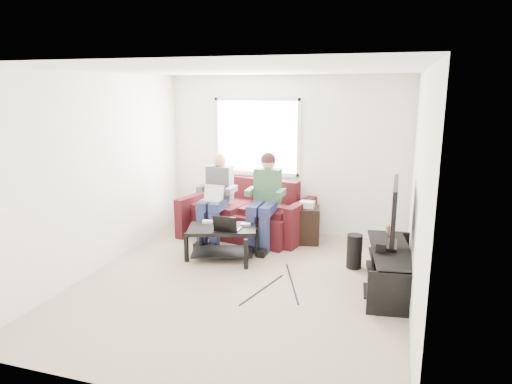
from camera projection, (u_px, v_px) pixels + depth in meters
The scene contains 26 objects.
floor at pixel (242, 283), 5.74m from camera, with size 4.50×4.50×0.00m, color #B5A38D.
ceiling at pixel (240, 70), 5.15m from camera, with size 4.50×4.50×0.00m, color white.
wall_back at pixel (286, 156), 7.53m from camera, with size 4.50×4.50×0.00m, color white.
wall_front at pixel (140, 242), 3.35m from camera, with size 4.50×4.50×0.00m, color white.
wall_left at pixel (98, 173), 6.03m from camera, with size 4.50×4.50×0.00m, color white.
wall_right at pixel (418, 194), 4.86m from camera, with size 4.50×4.50×0.00m, color white.
window at pixel (257, 137), 7.59m from camera, with size 1.48×0.04×1.28m.
sofa at pixel (248, 216), 7.51m from camera, with size 2.15×1.26×0.92m.
person_left at pixel (216, 194), 7.19m from camera, with size 0.40×0.70×1.39m.
person_right at pixel (265, 193), 6.96m from camera, with size 0.40×0.71×1.43m.
laptop_silver at pixel (212, 197), 7.04m from camera, with size 0.32×0.22×0.24m, color silver, non-canonical shape.
coffee_table at pixel (222, 235), 6.48m from camera, with size 1.08×0.84×0.47m.
laptop_black at pixel (228, 221), 6.32m from camera, with size 0.34×0.24×0.24m, color black, non-canonical shape.
controller_a at pixel (207, 222), 6.64m from camera, with size 0.14×0.09×0.04m, color silver.
controller_b at pixel (220, 222), 6.64m from camera, with size 0.14×0.09×0.04m, color black.
controller_c at pixel (246, 225), 6.50m from camera, with size 0.14×0.09×0.04m, color gray.
tv_stand at pixel (390, 271), 5.55m from camera, with size 0.65×1.56×0.50m.
tv at pixel (394, 211), 5.48m from camera, with size 0.12×1.10×0.81m.
soundbar at pixel (382, 242), 5.61m from camera, with size 0.12×0.50×0.10m, color black.
drink_cup at pixel (389, 229), 6.08m from camera, with size 0.08×0.08×0.12m, color #9F6D44.
console_white at pixel (389, 278), 5.16m from camera, with size 0.30×0.22×0.06m, color silver.
console_grey at pixel (391, 256), 5.81m from camera, with size 0.34×0.26×0.08m, color gray.
console_black at pixel (390, 267), 5.49m from camera, with size 0.38×0.30×0.07m, color black.
subwoofer at pixel (354, 251), 6.18m from camera, with size 0.21×0.21×0.47m, color black.
keyboard_floor at pixel (369, 291), 5.49m from camera, with size 0.14×0.43×0.02m, color black.
end_table at pixel (307, 224), 7.18m from camera, with size 0.39×0.39×0.67m.
Camera 1 is at (1.77, -5.03, 2.41)m, focal length 32.00 mm.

